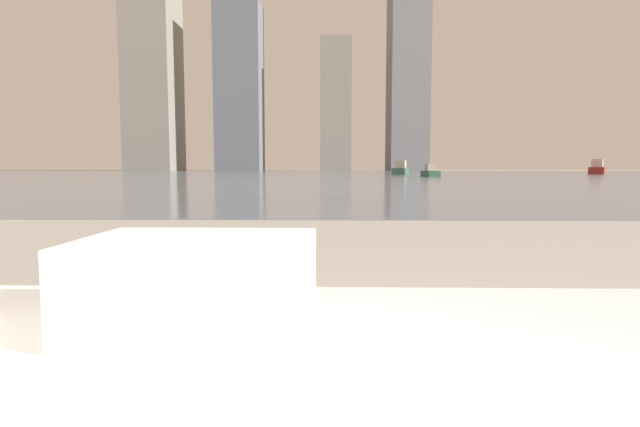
{
  "coord_description": "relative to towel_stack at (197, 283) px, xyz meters",
  "views": [
    {
      "loc": [
        0.17,
        0.23,
        0.72
      ],
      "look_at": [
        0.12,
        2.53,
        0.51
      ],
      "focal_mm": 28.0,
      "sensor_mm": 36.0,
      "label": 1
    }
  ],
  "objects": [
    {
      "name": "skyline_tower_3",
      "position": [
        17.67,
        117.13,
        33.12
      ],
      "size": [
        8.52,
        12.8,
        67.37
      ],
      "color": "slate",
      "rests_on": "ground_plane"
    },
    {
      "name": "skyline_tower_1",
      "position": [
        -21.28,
        117.13,
        18.72
      ],
      "size": [
        10.29,
        9.81,
        38.57
      ],
      "color": "slate",
      "rests_on": "ground_plane"
    },
    {
      "name": "harbor_boat_0",
      "position": [
        30.58,
        57.3,
        0.03
      ],
      "size": [
        3.58,
        4.63,
        1.68
      ],
      "color": "maroon",
      "rests_on": "harbor_water"
    },
    {
      "name": "towel_stack",
      "position": [
        0.0,
        0.0,
        0.0
      ],
      "size": [
        0.3,
        0.22,
        0.12
      ],
      "color": "white",
      "rests_on": "bathtub"
    },
    {
      "name": "harbor_boat_1",
      "position": [
        7.44,
        51.89,
        -0.04
      ],
      "size": [
        2.34,
        4.12,
        1.46
      ],
      "color": "#335647",
      "rests_on": "harbor_water"
    },
    {
      "name": "harbor_water",
      "position": [
        0.0,
        61.13,
        -0.56
      ],
      "size": [
        180.0,
        110.0,
        0.01
      ],
      "color": "slate",
      "rests_on": "ground_plane"
    },
    {
      "name": "skyline_tower_2",
      "position": [
        1.13,
        117.13,
        14.53
      ],
      "size": [
        7.05,
        7.91,
        30.2
      ],
      "color": "gray",
      "rests_on": "ground_plane"
    },
    {
      "name": "harbor_boat_2",
      "position": [
        8.09,
        39.57,
        -0.2
      ],
      "size": [
        1.11,
        2.74,
        1.0
      ],
      "color": "#335647",
      "rests_on": "harbor_water"
    }
  ]
}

